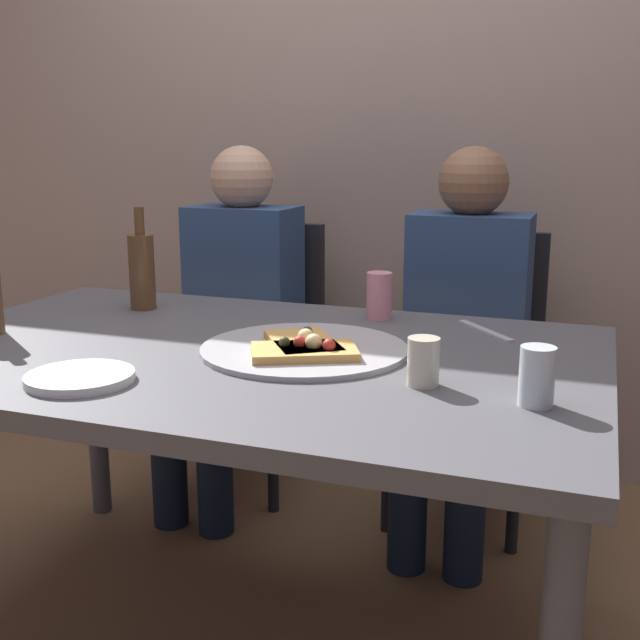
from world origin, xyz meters
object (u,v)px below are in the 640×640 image
(beer_bottle, at_px, (142,270))
(chair_right, at_px, (469,355))
(soda_can, at_px, (379,296))
(pizza_slice_extra, at_px, (305,350))
(tumbler_far, at_px, (537,376))
(pizza_slice_last, at_px, (303,343))
(pizza_tray, at_px, (304,349))
(table_knife, at_px, (485,331))
(guest_in_beanie, at_px, (462,327))
(plate_stack, at_px, (80,378))
(tumbler_near, at_px, (423,362))
(chair_left, at_px, (253,335))
(dining_table, at_px, (239,378))
(guest_in_sweater, at_px, (233,308))

(beer_bottle, relative_size, chair_right, 0.31)
(beer_bottle, xyz_separation_m, soda_can, (0.64, 0.10, -0.05))
(pizza_slice_extra, relative_size, tumbler_far, 2.40)
(pizza_slice_last, xyz_separation_m, tumbler_far, (0.51, -0.18, 0.03))
(pizza_tray, relative_size, table_knife, 2.08)
(chair_right, bearing_deg, pizza_slice_last, 76.19)
(tumbler_far, bearing_deg, guest_in_beanie, 107.22)
(soda_can, bearing_deg, plate_stack, -118.44)
(beer_bottle, height_order, guest_in_beanie, guest_in_beanie)
(plate_stack, relative_size, chair_right, 0.23)
(tumbler_near, distance_m, chair_left, 1.35)
(dining_table, height_order, guest_in_sweater, guest_in_sweater)
(dining_table, xyz_separation_m, guest_in_sweater, (-0.39, 0.76, -0.02))
(pizza_tray, xyz_separation_m, chair_right, (0.22, 0.88, -0.22))
(table_knife, bearing_deg, guest_in_beanie, 156.37)
(tumbler_far, height_order, soda_can, soda_can)
(pizza_slice_extra, height_order, tumbler_near, tumbler_near)
(pizza_tray, height_order, guest_in_beanie, guest_in_beanie)
(dining_table, distance_m, guest_in_sweater, 0.85)
(table_knife, height_order, chair_right, chair_right)
(pizza_slice_extra, height_order, table_knife, pizza_slice_extra)
(chair_right, bearing_deg, tumbler_far, 104.91)
(soda_can, relative_size, chair_left, 0.14)
(pizza_slice_extra, relative_size, table_knife, 1.16)
(guest_in_sweater, bearing_deg, pizza_tray, 126.45)
(pizza_slice_last, relative_size, chair_right, 0.28)
(tumbler_far, bearing_deg, pizza_slice_extra, 165.68)
(tumbler_far, bearing_deg, tumbler_near, 167.82)
(pizza_slice_extra, xyz_separation_m, tumbler_near, (0.27, -0.08, 0.02))
(dining_table, height_order, pizza_tray, pizza_tray)
(plate_stack, distance_m, table_knife, 0.95)
(plate_stack, height_order, table_knife, plate_stack)
(guest_in_beanie, bearing_deg, chair_right, -90.00)
(pizza_slice_last, distance_m, chair_left, 1.07)
(plate_stack, relative_size, guest_in_beanie, 0.18)
(beer_bottle, bearing_deg, dining_table, -33.91)
(tumbler_far, bearing_deg, soda_can, 128.36)
(pizza_slice_last, relative_size, tumbler_near, 2.74)
(pizza_slice_last, bearing_deg, plate_stack, -133.97)
(dining_table, xyz_separation_m, soda_can, (0.21, 0.39, 0.13))
(pizza_slice_last, bearing_deg, chair_right, 76.19)
(pizza_slice_extra, distance_m, tumbler_near, 0.28)
(table_knife, height_order, chair_left, chair_left)
(pizza_tray, bearing_deg, beer_bottle, 155.35)
(soda_can, xyz_separation_m, chair_right, (0.16, 0.51, -0.28))
(soda_can, bearing_deg, pizza_slice_last, -99.31)
(pizza_tray, bearing_deg, soda_can, 80.08)
(beer_bottle, relative_size, tumbler_far, 2.63)
(tumbler_far, bearing_deg, chair_left, 134.31)
(beer_bottle, distance_m, plate_stack, 0.68)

